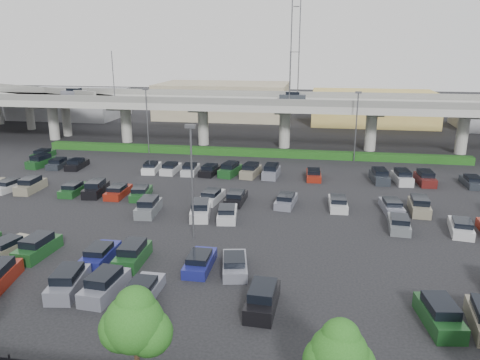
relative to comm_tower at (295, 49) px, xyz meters
The scene contains 9 objects.
ground 75.73m from the comm_tower, 93.09° to the right, with size 280.00×280.00×0.00m, color black.
overpass 43.06m from the comm_tower, 95.74° to the right, with size 150.00×13.00×15.80m.
on_ramp 64.67m from the comm_tower, 151.11° to the right, with size 50.93×30.13×8.80m.
hedge 51.42m from the comm_tower, 94.67° to the right, with size 66.00×1.60×1.10m, color #143A10.
tree_row 101.30m from the comm_tower, 91.88° to the right, with size 65.07×3.66×5.94m.
parked_cars 79.29m from the comm_tower, 93.37° to the right, with size 62.88×41.56×1.67m.
light_poles 73.06m from the comm_tower, 96.44° to the right, with size 66.90×48.38×10.30m.
distant_buildings 18.96m from the comm_tower, 55.50° to the right, with size 138.00×24.00×9.00m.
comm_tower is the anchor object (origin of this frame).
Camera 1 is at (10.61, -45.58, 16.74)m, focal length 35.00 mm.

